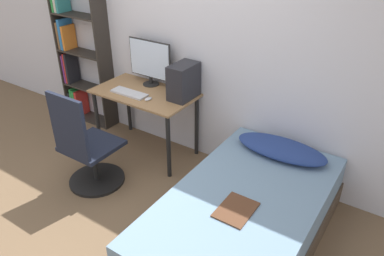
{
  "coord_description": "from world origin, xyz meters",
  "views": [
    {
      "loc": [
        2.16,
        -1.51,
        2.34
      ],
      "look_at": [
        0.61,
        0.82,
        0.75
      ],
      "focal_mm": 35.0,
      "sensor_mm": 36.0,
      "label": 1
    }
  ],
  "objects_px": {
    "monitor": "(150,61)",
    "pc_tower": "(184,81)",
    "bookshelf": "(77,55)",
    "office_chair": "(87,152)",
    "bed": "(243,220)",
    "keyboard": "(129,93)"
  },
  "relations": [
    {
      "from": "monitor",
      "to": "pc_tower",
      "type": "xyz_separation_m",
      "value": [
        0.5,
        -0.08,
        -0.09
      ]
    },
    {
      "from": "bookshelf",
      "to": "pc_tower",
      "type": "bearing_deg",
      "value": -2.45
    },
    {
      "from": "office_chair",
      "to": "pc_tower",
      "type": "bearing_deg",
      "value": 61.97
    },
    {
      "from": "monitor",
      "to": "office_chair",
      "type": "bearing_deg",
      "value": -89.57
    },
    {
      "from": "bed",
      "to": "pc_tower",
      "type": "bearing_deg",
      "value": 144.81
    },
    {
      "from": "bookshelf",
      "to": "monitor",
      "type": "distance_m",
      "value": 1.17
    },
    {
      "from": "keyboard",
      "to": "office_chair",
      "type": "bearing_deg",
      "value": -86.94
    },
    {
      "from": "office_chair",
      "to": "keyboard",
      "type": "relative_size",
      "value": 2.49
    },
    {
      "from": "keyboard",
      "to": "pc_tower",
      "type": "relative_size",
      "value": 1.16
    },
    {
      "from": "bookshelf",
      "to": "monitor",
      "type": "bearing_deg",
      "value": 0.65
    },
    {
      "from": "bookshelf",
      "to": "keyboard",
      "type": "height_order",
      "value": "bookshelf"
    },
    {
      "from": "monitor",
      "to": "keyboard",
      "type": "xyz_separation_m",
      "value": [
        -0.03,
        -0.33,
        -0.26
      ]
    },
    {
      "from": "monitor",
      "to": "keyboard",
      "type": "height_order",
      "value": "monitor"
    },
    {
      "from": "bed",
      "to": "bookshelf",
      "type": "bearing_deg",
      "value": 162.91
    },
    {
      "from": "office_chair",
      "to": "keyboard",
      "type": "distance_m",
      "value": 0.77
    },
    {
      "from": "bookshelf",
      "to": "keyboard",
      "type": "distance_m",
      "value": 1.18
    },
    {
      "from": "bookshelf",
      "to": "pc_tower",
      "type": "height_order",
      "value": "bookshelf"
    },
    {
      "from": "bookshelf",
      "to": "monitor",
      "type": "height_order",
      "value": "bookshelf"
    },
    {
      "from": "bookshelf",
      "to": "office_chair",
      "type": "height_order",
      "value": "bookshelf"
    },
    {
      "from": "bed",
      "to": "keyboard",
      "type": "height_order",
      "value": "keyboard"
    },
    {
      "from": "bookshelf",
      "to": "office_chair",
      "type": "xyz_separation_m",
      "value": [
        1.17,
        -0.99,
        -0.47
      ]
    },
    {
      "from": "monitor",
      "to": "pc_tower",
      "type": "relative_size",
      "value": 1.52
    }
  ]
}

